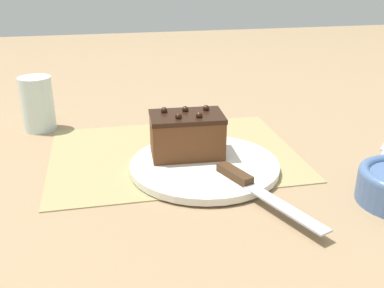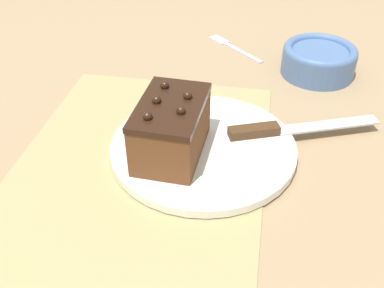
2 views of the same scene
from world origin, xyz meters
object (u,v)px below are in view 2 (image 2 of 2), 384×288
(cake_plate, at_px, (203,148))
(dessert_fork, at_px, (231,46))
(serving_knife, at_px, (279,129))
(small_bowl, at_px, (319,59))
(chocolate_cake, at_px, (171,128))

(cake_plate, distance_m, dessert_fork, 0.35)
(cake_plate, relative_size, serving_knife, 1.18)
(cake_plate, distance_m, serving_knife, 0.11)
(cake_plate, height_order, small_bowl, small_bowl)
(small_bowl, bearing_deg, dessert_fork, 62.90)
(chocolate_cake, bearing_deg, serving_knife, -63.55)
(cake_plate, height_order, serving_knife, serving_knife)
(cake_plate, relative_size, small_bowl, 2.00)
(cake_plate, bearing_deg, chocolate_cake, 120.19)
(cake_plate, xyz_separation_m, chocolate_cake, (-0.02, 0.04, 0.04))
(serving_knife, height_order, dessert_fork, serving_knife)
(cake_plate, distance_m, chocolate_cake, 0.06)
(small_bowl, height_order, dessert_fork, small_bowl)
(serving_knife, xyz_separation_m, small_bowl, (0.22, -0.06, 0.01))
(cake_plate, relative_size, dessert_fork, 2.18)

